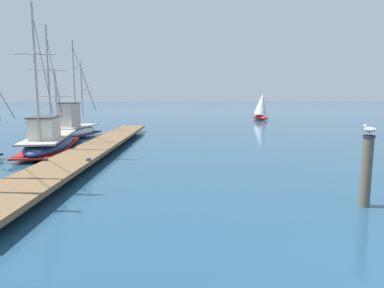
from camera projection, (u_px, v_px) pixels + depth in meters
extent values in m
cube|color=brown|center=(99.00, 146.00, 16.93)|extent=(3.50, 22.25, 0.16)
cylinder|color=brown|center=(56.00, 175.00, 11.47)|extent=(0.36, 0.36, 0.29)
cylinder|color=brown|center=(99.00, 150.00, 16.96)|extent=(0.36, 0.36, 0.29)
cylinder|color=brown|center=(121.00, 137.00, 22.45)|extent=(0.36, 0.36, 0.29)
cylinder|color=brown|center=(134.00, 129.00, 27.94)|extent=(0.36, 0.36, 0.29)
cube|color=#333338|center=(46.00, 160.00, 12.52)|extent=(0.14, 0.21, 0.08)
cube|color=#333338|center=(89.00, 160.00, 12.53)|extent=(0.14, 0.21, 0.08)
ellipsoid|color=navy|center=(51.00, 143.00, 17.48)|extent=(2.70, 7.48, 0.80)
cube|color=#B2AD9E|center=(50.00, 137.00, 17.43)|extent=(2.39, 6.73, 0.08)
cube|color=#B21E19|center=(51.00, 147.00, 17.51)|extent=(2.70, 7.34, 0.08)
cube|color=silver|center=(45.00, 128.00, 16.29)|extent=(1.30, 2.22, 1.01)
cube|color=#3D3D42|center=(44.00, 117.00, 16.22)|extent=(1.41, 2.40, 0.06)
cylinder|color=#B2ADA3|center=(49.00, 81.00, 17.39)|extent=(0.11, 0.11, 5.63)
cylinder|color=#B2ADA3|center=(48.00, 70.00, 17.31)|extent=(1.72, 0.25, 0.06)
cylinder|color=#333338|center=(54.00, 77.00, 18.83)|extent=(0.34, 2.91, 4.16)
cylinder|color=#B2ADA3|center=(56.00, 100.00, 19.13)|extent=(0.11, 0.11, 3.62)
cylinder|color=#B2ADA3|center=(56.00, 96.00, 19.10)|extent=(1.72, 0.25, 0.06)
cylinder|color=#333338|center=(59.00, 97.00, 20.05)|extent=(0.23, 1.88, 2.68)
cylinder|color=#B2ADA3|center=(36.00, 74.00, 14.87)|extent=(0.11, 0.11, 6.07)
cylinder|color=#B2ADA3|center=(34.00, 54.00, 14.76)|extent=(1.72, 0.25, 0.06)
cylinder|color=#333338|center=(44.00, 69.00, 16.42)|extent=(0.37, 3.13, 4.49)
ellipsoid|color=silver|center=(75.00, 132.00, 23.38)|extent=(3.01, 5.00, 0.81)
cube|color=#B2AD9E|center=(75.00, 126.00, 23.33)|extent=(2.67, 4.49, 0.08)
cube|color=#19234C|center=(75.00, 134.00, 23.41)|extent=(3.01, 4.91, 0.08)
cube|color=#B7B2A8|center=(69.00, 115.00, 22.53)|extent=(1.29, 1.43, 1.56)
cube|color=#3D3D42|center=(68.00, 103.00, 22.42)|extent=(1.39, 1.54, 0.06)
cylinder|color=#B2ADA3|center=(74.00, 84.00, 23.15)|extent=(0.11, 0.11, 5.82)
cylinder|color=#B2ADA3|center=(73.00, 68.00, 23.00)|extent=(1.73, 0.48, 0.06)
cylinder|color=#333338|center=(84.00, 80.00, 24.65)|extent=(0.74, 2.94, 4.30)
cylinder|color=#B2ADA3|center=(82.00, 93.00, 24.27)|extent=(0.11, 0.11, 4.51)
cylinder|color=#B2ADA3|center=(82.00, 90.00, 24.24)|extent=(1.73, 0.48, 0.06)
cylinder|color=#333338|center=(89.00, 90.00, 25.43)|extent=(0.58, 2.28, 3.34)
cylinder|color=brown|center=(366.00, 171.00, 8.57)|extent=(0.26, 0.26, 1.85)
cylinder|color=#28282D|center=(369.00, 136.00, 8.44)|extent=(0.30, 0.30, 0.06)
cylinder|color=gold|center=(369.00, 134.00, 8.42)|extent=(0.01, 0.01, 0.07)
cylinder|color=gold|center=(370.00, 134.00, 8.45)|extent=(0.01, 0.01, 0.07)
ellipsoid|color=white|center=(370.00, 130.00, 8.42)|extent=(0.24, 0.30, 0.13)
ellipsoid|color=silver|center=(369.00, 129.00, 8.37)|extent=(0.14, 0.23, 0.09)
ellipsoid|color=#383838|center=(374.00, 130.00, 8.28)|extent=(0.05, 0.07, 0.04)
ellipsoid|color=silver|center=(372.00, 129.00, 8.43)|extent=(0.14, 0.23, 0.09)
ellipsoid|color=#383838|center=(376.00, 130.00, 8.34)|extent=(0.05, 0.07, 0.04)
cone|color=white|center=(376.00, 130.00, 8.29)|extent=(0.10, 0.10, 0.07)
sphere|color=white|center=(365.00, 126.00, 8.50)|extent=(0.08, 0.08, 0.08)
cone|color=gold|center=(363.00, 126.00, 8.54)|extent=(0.04, 0.05, 0.02)
ellipsoid|color=#AD2823|center=(260.00, 118.00, 40.96)|extent=(1.76, 3.36, 0.60)
cylinder|color=#B2ADA3|center=(260.00, 103.00, 40.80)|extent=(0.08, 0.08, 3.02)
cone|color=silver|center=(262.00, 104.00, 40.49)|extent=(2.16, 1.96, 2.72)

